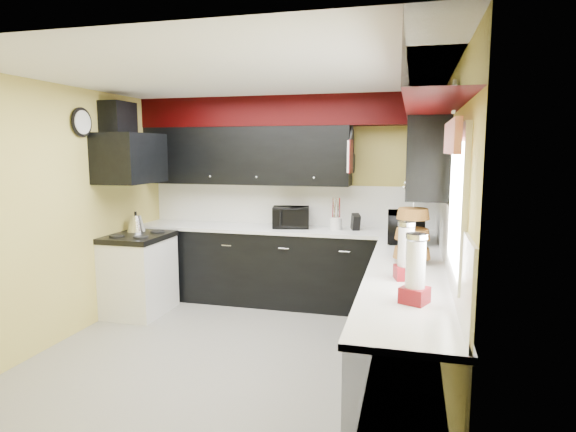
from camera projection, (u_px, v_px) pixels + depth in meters
The scene contains 35 objects.
ground at pixel (240, 352), 4.49m from camera, with size 3.60×3.60×0.00m, color gray.
wall_back at pixel (288, 200), 6.05m from camera, with size 3.60×0.06×2.50m, color #E0C666.
wall_right at pixel (448, 228), 3.88m from camera, with size 0.06×3.60×2.50m, color #E0C666.
wall_left at pixel (68, 213), 4.77m from camera, with size 0.06×3.60×2.50m, color #E0C666.
ceiling at pixel (236, 77), 4.15m from camera, with size 3.60×3.60×0.06m, color white.
cab_back at pixel (282, 267), 5.87m from camera, with size 3.60×0.60×0.90m, color black.
cab_right at pixel (406, 333), 3.77m from camera, with size 0.60×3.00×0.90m, color black.
counter_back at pixel (282, 229), 5.81m from camera, with size 3.62×0.64×0.04m, color white.
counter_right at pixel (408, 274), 3.71m from camera, with size 0.64×3.02×0.04m, color white.
splash_back at pixel (288, 204), 6.05m from camera, with size 3.60×0.02×0.50m, color white.
splash_right at pixel (447, 235), 3.89m from camera, with size 0.02×3.60×0.50m, color white.
upper_back at pixel (246, 156), 5.93m from camera, with size 2.60×0.35×0.70m, color black.
upper_right at pixel (426, 157), 4.71m from camera, with size 0.35×1.80×0.70m, color black.
soffit_back at pixel (285, 112), 5.73m from camera, with size 3.60×0.36×0.35m, color black.
soffit_right at pixel (431, 89), 3.60m from camera, with size 0.36×3.24×0.35m, color black.
stove at pixel (139, 276), 5.53m from camera, with size 0.60×0.75×0.86m, color white.
cooktop at pixel (138, 237), 5.46m from camera, with size 0.62×0.77×0.06m, color black.
hood at pixel (130, 158), 5.35m from camera, with size 0.50×0.78×0.55m, color black.
hood_duct at pixel (118, 120), 5.33m from camera, with size 0.24×0.40×0.40m, color black.
window at pixel (458, 203), 2.98m from camera, with size 0.03×0.86×0.96m, color white, non-canonical shape.
valance at pixel (452, 137), 2.94m from camera, with size 0.04×0.88×0.20m, color red.
pan_top at pixel (352, 139), 5.50m from camera, with size 0.03×0.22×0.40m, color black, non-canonical shape.
pan_mid at pixel (350, 161), 5.41m from camera, with size 0.03×0.28×0.46m, color black, non-canonical shape.
pan_low at pixel (353, 163), 5.67m from camera, with size 0.03×0.24×0.42m, color black, non-canonical shape.
cut_board at pixel (350, 157), 5.29m from camera, with size 0.03×0.26×0.35m, color white.
baskets at pixel (412, 234), 4.00m from camera, with size 0.27×0.27×0.50m, color brown, non-canonical shape.
clock at pixel (82, 122), 4.88m from camera, with size 0.03×0.30×0.30m, color black, non-canonical shape.
deco_plate at pixel (454, 96), 3.41m from camera, with size 0.03×0.24×0.24m, color white, non-canonical shape.
toaster_oven at pixel (291, 217), 5.80m from camera, with size 0.43×0.36×0.25m, color black.
microwave at pixel (406, 227), 4.93m from camera, with size 0.54×0.36×0.30m, color black.
utensil_crock at pixel (336, 224), 5.63m from camera, with size 0.14×0.14×0.15m, color silver.
knife_block at pixel (356, 222), 5.61m from camera, with size 0.09×0.12×0.19m, color black.
kettle at pixel (136, 223), 5.66m from camera, with size 0.21×0.21×0.19m, color silver, non-canonical shape.
dispenser_a at pixel (406, 253), 3.47m from camera, with size 0.15×0.15×0.40m, color #63000C, non-canonical shape.
dispenser_b at pixel (415, 270), 2.93m from camera, with size 0.15×0.15×0.41m, color #570008, non-canonical shape.
Camera 1 is at (1.50, -4.03, 1.88)m, focal length 30.00 mm.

